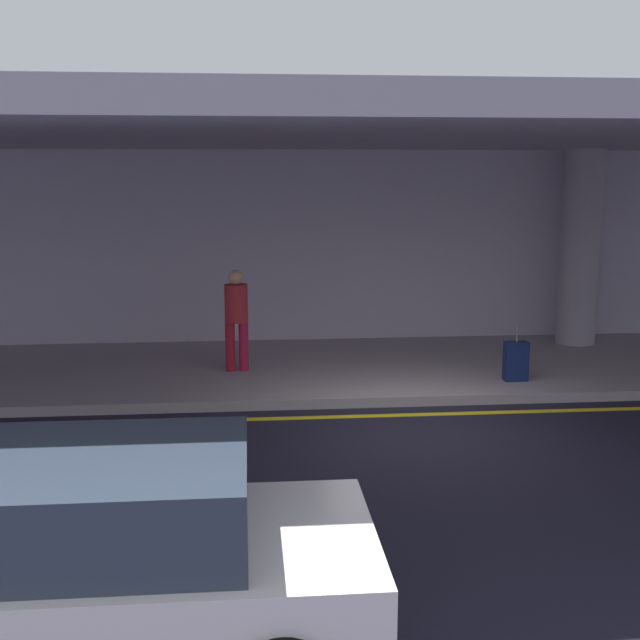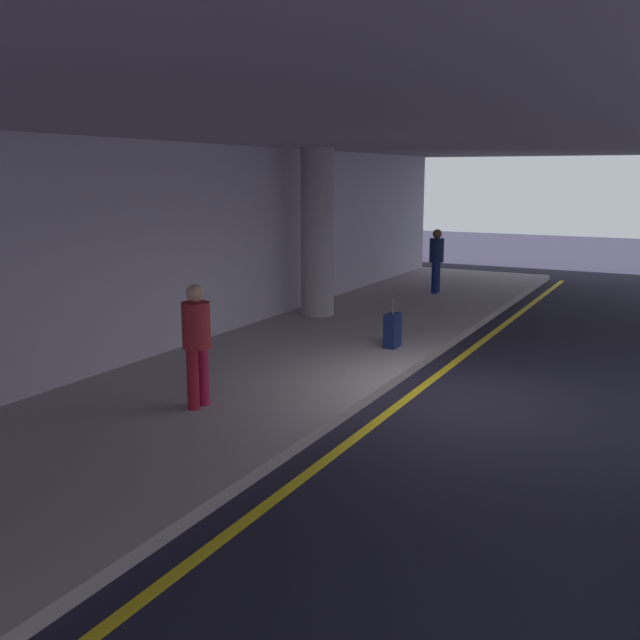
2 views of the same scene
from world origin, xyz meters
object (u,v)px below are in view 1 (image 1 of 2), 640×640
object	(u,v)px
traveler_with_luggage	(236,313)
suitcase_upright_secondary	(516,361)
support_column_left_mid	(580,248)
car_white	(87,563)

from	to	relation	value
traveler_with_luggage	suitcase_upright_secondary	bearing A→B (deg)	-138.14
traveler_with_luggage	support_column_left_mid	bearing A→B (deg)	-110.82
support_column_left_mid	car_white	bearing A→B (deg)	-128.74
support_column_left_mid	suitcase_upright_secondary	bearing A→B (deg)	-128.18
car_white	suitcase_upright_secondary	size ratio (longest dim) A/B	4.56
support_column_left_mid	suitcase_upright_secondary	world-z (taller)	support_column_left_mid
support_column_left_mid	car_white	xyz separation A→B (m)	(-7.41, -9.23, -1.26)
car_white	traveler_with_luggage	xyz separation A→B (m)	(0.95, 7.62, 0.40)
traveler_with_luggage	suitcase_upright_secondary	distance (m)	4.54
car_white	support_column_left_mid	bearing A→B (deg)	-126.77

